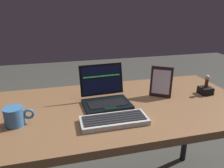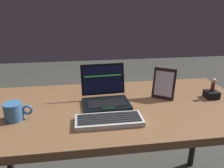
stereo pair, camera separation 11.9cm
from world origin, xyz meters
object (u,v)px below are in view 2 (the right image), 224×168
at_px(figurine, 213,84).
at_px(figurine_stand, 211,94).
at_px(photo_frame, 164,84).
at_px(coffee_mug, 14,111).
at_px(laptop_front, 105,96).
at_px(external_keyboard, 109,120).

bearing_deg(figurine, figurine_stand, 0.00).
bearing_deg(photo_frame, coffee_mug, -169.68).
height_order(laptop_front, figurine, laptop_front).
xyz_separation_m(external_keyboard, coffee_mug, (-0.44, 0.10, 0.03)).
bearing_deg(figurine, external_keyboard, -162.49).
distance_m(external_keyboard, photo_frame, 0.43).
height_order(external_keyboard, coffee_mug, coffee_mug).
height_order(figurine_stand, coffee_mug, coffee_mug).
xyz_separation_m(laptop_front, photo_frame, (0.35, 0.02, 0.05)).
distance_m(laptop_front, figurine_stand, 0.63).
xyz_separation_m(laptop_front, figurine, (0.63, -0.02, 0.05)).
bearing_deg(external_keyboard, laptop_front, 88.19).
distance_m(laptop_front, coffee_mug, 0.47).
bearing_deg(external_keyboard, photo_frame, 34.28).
bearing_deg(coffee_mug, figurine, 5.57).
distance_m(external_keyboard, figurine, 0.67).
bearing_deg(laptop_front, figurine, -1.94).
bearing_deg(photo_frame, laptop_front, -176.97).
xyz_separation_m(external_keyboard, figurine, (0.64, 0.20, 0.08)).
xyz_separation_m(laptop_front, external_keyboard, (-0.01, -0.22, -0.03)).
height_order(external_keyboard, photo_frame, photo_frame).
distance_m(laptop_front, external_keyboard, 0.22).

